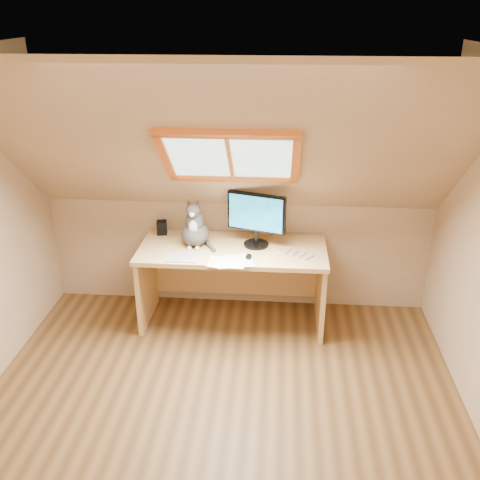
{
  "coord_description": "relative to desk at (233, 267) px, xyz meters",
  "views": [
    {
      "loc": [
        0.37,
        -2.76,
        2.65
      ],
      "look_at": [
        0.08,
        1.0,
        0.98
      ],
      "focal_mm": 40.0,
      "sensor_mm": 36.0,
      "label": 1
    }
  ],
  "objects": [
    {
      "name": "desk",
      "position": [
        0.0,
        0.0,
        0.0
      ],
      "size": [
        1.61,
        0.7,
        0.73
      ],
      "color": "#DFAC69",
      "rests_on": "ground"
    },
    {
      "name": "cat",
      "position": [
        -0.33,
        -0.03,
        0.38
      ],
      "size": [
        0.24,
        0.29,
        0.43
      ],
      "color": "#4A4441",
      "rests_on": "desk"
    },
    {
      "name": "graphics_tablet",
      "position": [
        -0.4,
        -0.3,
        0.23
      ],
      "size": [
        0.26,
        0.19,
        0.01
      ],
      "primitive_type": "cube",
      "rotation": [
        0.0,
        0.0,
        0.03
      ],
      "color": "#B2B2B7",
      "rests_on": "desk"
    },
    {
      "name": "papers",
      "position": [
        -0.04,
        -0.33,
        0.23
      ],
      "size": [
        0.35,
        0.3,
        0.01
      ],
      "color": "white",
      "rests_on": "desk"
    },
    {
      "name": "mouse",
      "position": [
        0.15,
        -0.26,
        0.24
      ],
      "size": [
        0.05,
        0.09,
        0.03
      ],
      "primitive_type": "ellipsoid",
      "rotation": [
        0.0,
        0.0,
        -0.03
      ],
      "color": "black",
      "rests_on": "desk"
    },
    {
      "name": "monitor",
      "position": [
        0.2,
        -0.01,
        0.5
      ],
      "size": [
        0.5,
        0.22,
        0.47
      ],
      "color": "black",
      "rests_on": "desk"
    },
    {
      "name": "room_shell",
      "position": [
        0.02,
        -1.54,
        0.92
      ],
      "size": [
        3.52,
        3.52,
        2.41
      ],
      "color": "tan",
      "rests_on": "ground"
    },
    {
      "name": "cables",
      "position": [
        0.47,
        -0.19,
        0.23
      ],
      "size": [
        0.51,
        0.26,
        0.01
      ],
      "color": "silver",
      "rests_on": "desk"
    },
    {
      "name": "desk_speaker",
      "position": [
        -0.66,
        0.18,
        0.29
      ],
      "size": [
        0.1,
        0.1,
        0.12
      ],
      "primitive_type": "cube",
      "rotation": [
        0.0,
        0.0,
        0.14
      ],
      "color": "black",
      "rests_on": "desk"
    },
    {
      "name": "ground",
      "position": [
        0.02,
        -1.45,
        -0.51
      ],
      "size": [
        3.5,
        3.5,
        0.0
      ],
      "primitive_type": "plane",
      "color": "brown",
      "rests_on": "ground"
    }
  ]
}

